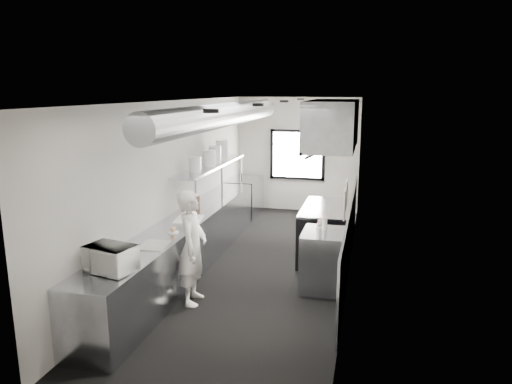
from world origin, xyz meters
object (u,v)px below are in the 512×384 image
Objects in this scene: range at (325,232)px; line_cook at (192,247)px; far_work_table at (244,197)px; squeeze_bottle_b at (318,229)px; squeeze_bottle_e at (325,221)px; cutting_board at (189,219)px; squeeze_bottle_a at (319,233)px; deli_tub_b at (125,248)px; knife_block at (195,203)px; deli_tub_a at (114,257)px; small_plate at (173,232)px; plate_stack_a at (195,164)px; prep_counter at (186,245)px; squeeze_bottle_c at (320,226)px; plate_stack_b at (209,158)px; plate_stack_d at (222,150)px; plate_stack_c at (215,154)px; exhaust_hood at (332,125)px; microwave at (110,259)px; pass_shelf at (212,166)px; squeeze_bottle_d at (324,224)px; bottle_station at (324,260)px.

line_cook is (-1.64, -2.30, 0.35)m from range.
squeeze_bottle_b reaches higher than far_work_table.
squeeze_bottle_e is (0.09, -1.14, 0.53)m from range.
cutting_board is 3.41× the size of squeeze_bottle_a.
deli_tub_b is (-0.69, -0.61, 0.14)m from line_cook.
knife_block is at bearing 103.12° from cutting_board.
deli_tub_a is 1.29m from small_plate.
far_work_table is 2.21× the size of cutting_board.
far_work_table is 4.61× the size of plate_stack_a.
squeeze_bottle_c is (2.23, -0.24, 0.55)m from prep_counter.
range is 6.15× the size of plate_stack_a.
squeeze_bottle_b reaches higher than range.
plate_stack_b is at bearing 141.23° from squeeze_bottle_a.
range is at bearing 91.43° from squeeze_bottle_b.
squeeze_bottle_a is (2.13, 0.27, 0.07)m from small_plate.
line_cook is 0.54m from small_plate.
plate_stack_d is (-0.04, -1.55, 1.32)m from far_work_table.
plate_stack_c reaches higher than knife_block.
small_plate is 0.56× the size of plate_stack_b.
knife_block is (-0.09, 0.66, 0.56)m from prep_counter.
exhaust_hood is at bearing 50.55° from deli_tub_b.
knife_block reaches higher than squeeze_bottle_c.
prep_counter is 27.33× the size of knife_block.
plate_stack_c is at bearing 103.81° from microwave.
plate_stack_b is 0.84m from plate_stack_d.
range reaches higher than small_plate.
plate_stack_a reaches higher than microwave.
pass_shelf is at bearing 103.79° from microwave.
line_cook is 8.45× the size of squeeze_bottle_c.
plate_stack_a is at bearing 155.39° from squeeze_bottle_b.
far_work_table is 5.78m from deli_tub_a.
plate_stack_d is (-0.12, 2.20, 0.86)m from cutting_board.
squeeze_bottle_e is at bearing -28.59° from plate_stack_b.
range is 2.95× the size of cutting_board.
plate_stack_d reaches higher than squeeze_bottle_c.
deli_tub_b is 2.72m from squeeze_bottle_b.
far_work_table is at bearing 88.93° from pass_shelf.
plate_stack_a is 2.52m from squeeze_bottle_e.
squeeze_bottle_a is (2.30, -2.02, -0.56)m from pass_shelf.
prep_counter is at bearing 177.81° from squeeze_bottle_d.
exhaust_hood is 4.03m from deli_tub_b.
pass_shelf is 21.41× the size of deli_tub_b.
range is (2.23, -0.30, -1.07)m from pass_shelf.
line_cook is at bearing -83.46° from far_work_table.
far_work_table is 2.36m from plate_stack_c.
range is 5.34× the size of plate_stack_b.
plate_stack_d reaches higher than squeeze_bottle_a.
cutting_board reaches higher than far_work_table.
bottle_station is 1.73× the size of microwave.
exhaust_hood is 10.02× the size of knife_block.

